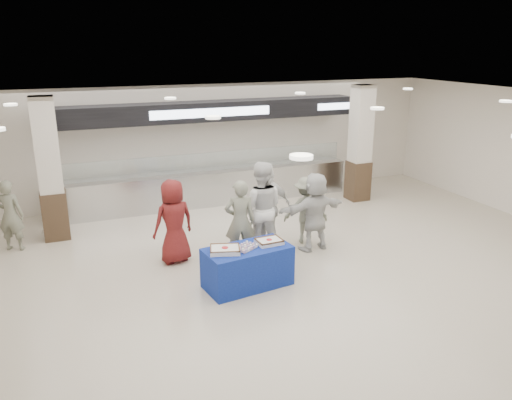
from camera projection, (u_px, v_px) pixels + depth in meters
name	position (u px, v px, depth m)	size (l,w,h in m)	color
ground	(296.00, 286.00, 9.14)	(14.00, 14.00, 0.00)	beige
serving_line	(209.00, 162.00, 13.57)	(8.70, 0.85, 2.80)	silver
column_left	(50.00, 173.00, 10.98)	(0.55, 0.55, 3.20)	#362518
column_right	(360.00, 146.00, 13.82)	(0.55, 0.55, 3.20)	#362518
display_table	(247.00, 267.00, 9.06)	(1.55, 0.78, 0.75)	navy
sheet_cake_left	(225.00, 249.00, 8.75)	(0.61, 0.53, 0.11)	white
sheet_cake_right	(269.00, 241.00, 9.13)	(0.47, 0.37, 0.10)	white
cupcake_tray	(245.00, 247.00, 8.89)	(0.46, 0.43, 0.06)	#A1A1A5
civilian_maroon	(174.00, 221.00, 9.95)	(0.84, 0.55, 1.72)	maroon
soldier_a	(240.00, 221.00, 9.98)	(0.62, 0.41, 1.71)	slate
chef_tall	(261.00, 208.00, 10.36)	(0.96, 0.75, 1.97)	white
chef_short	(268.00, 208.00, 10.57)	(1.08, 0.45, 1.85)	white
soldier_b	(306.00, 210.00, 10.98)	(0.97, 0.56, 1.50)	slate
civilian_white	(315.00, 212.00, 10.56)	(1.58, 0.50, 1.70)	silver
soldier_bg	(10.00, 215.00, 10.55)	(0.57, 0.37, 1.55)	slate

